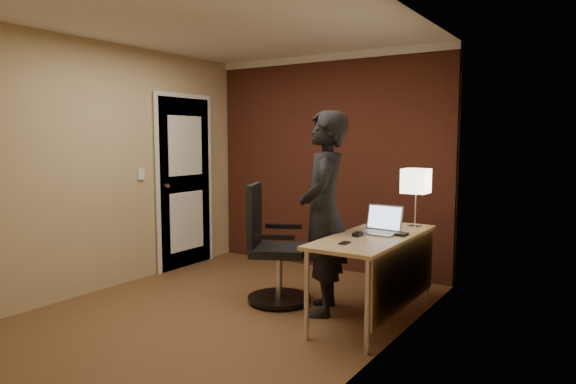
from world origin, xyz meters
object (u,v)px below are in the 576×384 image
object	(u,v)px
desk_lamp	(416,182)
laptop	(381,225)
office_chair	(272,252)
desk	(382,251)
person	(324,213)
mouse	(357,234)
phone	(345,243)
wallet	(401,234)

from	to	relation	value
desk_lamp	laptop	xyz separation A→B (m)	(-0.16, -0.41, -0.35)
office_chair	desk	bearing A→B (deg)	4.89
desk_lamp	person	distance (m)	0.90
desk_lamp	mouse	bearing A→B (deg)	-111.14
phone	wallet	bearing A→B (deg)	63.38
desk_lamp	laptop	size ratio (longest dim) A/B	1.51
desk_lamp	mouse	distance (m)	0.82
phone	laptop	bearing A→B (deg)	82.30
desk	laptop	bearing A→B (deg)	116.94
office_chair	wallet	bearing A→B (deg)	9.11
mouse	desk_lamp	bearing A→B (deg)	66.43
wallet	desk	bearing A→B (deg)	-141.88
laptop	mouse	size ratio (longest dim) A/B	3.53
desk	office_chair	bearing A→B (deg)	-175.11
desk	office_chair	xyz separation A→B (m)	(-1.06, -0.09, -0.12)
laptop	phone	distance (m)	0.59
phone	person	world-z (taller)	person
office_chair	person	distance (m)	0.67
person	laptop	bearing A→B (deg)	88.88
desk_lamp	phone	bearing A→B (deg)	-102.19
mouse	phone	world-z (taller)	mouse
wallet	office_chair	distance (m)	1.23
office_chair	phone	bearing A→B (deg)	-21.27
office_chair	person	world-z (taller)	person
laptop	person	world-z (taller)	person
person	office_chair	bearing A→B (deg)	-111.23
desk	office_chair	size ratio (longest dim) A/B	1.37
laptop	mouse	xyz separation A→B (m)	(-0.10, -0.26, -0.05)
desk	wallet	bearing A→B (deg)	38.12
desk_lamp	laptop	distance (m)	0.56
laptop	office_chair	size ratio (longest dim) A/B	0.32
desk_lamp	wallet	size ratio (longest dim) A/B	4.86
person	phone	bearing A→B (deg)	21.26
desk	laptop	distance (m)	0.24
mouse	phone	xyz separation A→B (m)	(0.04, -0.32, -0.01)
desk_lamp	laptop	world-z (taller)	desk_lamp
desk	desk_lamp	size ratio (longest dim) A/B	2.80
phone	person	xyz separation A→B (m)	(-0.40, 0.39, 0.15)
desk_lamp	wallet	distance (m)	0.60
desk	mouse	world-z (taller)	mouse
wallet	office_chair	bearing A→B (deg)	-170.89
phone	office_chair	xyz separation A→B (m)	(-0.93, 0.36, -0.25)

